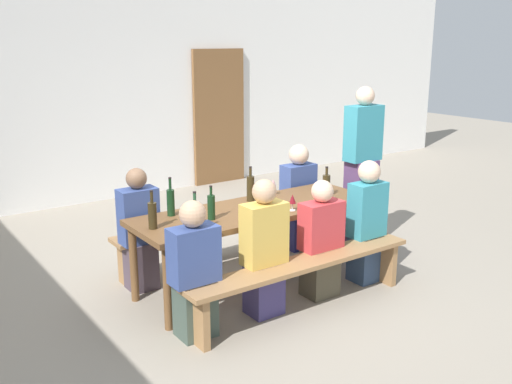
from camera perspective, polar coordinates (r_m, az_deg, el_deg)
The scene contains 21 objects.
ground_plane at distance 5.58m, azimuth 0.00°, elevation -8.97°, with size 24.00×24.00×0.00m, color gray.
back_wall at distance 8.48m, azimuth -15.13°, elevation 9.95°, with size 14.00×0.20×3.20m, color white.
wooden_door at distance 9.23m, azimuth -3.65°, elevation 7.35°, with size 0.90×0.06×2.10m, color brown.
tasting_table at distance 5.34m, azimuth 0.00°, elevation -2.33°, with size 2.33×0.77×0.75m.
bench_near at distance 4.94m, azimuth 4.64°, elevation -7.73°, with size 2.23×0.30×0.45m.
bench_far at distance 5.98m, azimuth -3.80°, elevation -3.62°, with size 2.23×0.30×0.45m.
wine_bottle_0 at distance 4.96m, azimuth -4.42°, elevation -1.44°, with size 0.07×0.07×0.30m.
wine_bottle_1 at distance 5.11m, azimuth -8.38°, elevation -0.95°, with size 0.07×0.07×0.35m.
wine_bottle_2 at distance 4.66m, azimuth -6.00°, elevation -2.49°, with size 0.07×0.07×0.33m.
wine_bottle_3 at distance 5.72m, azimuth 6.92°, elevation 0.69°, with size 0.08×0.08×0.30m.
wine_bottle_4 at distance 5.51m, azimuth -0.55°, elevation 0.41°, with size 0.07×0.07×0.34m.
wine_bottle_5 at distance 4.79m, azimuth -10.14°, elevation -2.20°, with size 0.07×0.07×0.32m.
wine_glass_0 at distance 5.22m, azimuth 3.60°, elevation -0.74°, with size 0.07×0.07×0.15m.
wine_glass_1 at distance 5.73m, azimuth 1.69°, elevation 0.81°, with size 0.06×0.06×0.16m.
seated_guest_near_0 at distance 4.49m, azimuth -6.07°, elevation -7.94°, with size 0.38×0.24×1.10m.
seated_guest_near_1 at distance 4.80m, azimuth 0.80°, elevation -5.84°, with size 0.37×0.24×1.17m.
seated_guest_near_2 at distance 5.19m, azimuth 6.39°, elevation -4.94°, with size 0.39×0.24×1.07m.
seated_guest_near_3 at distance 5.55m, azimuth 10.82°, elevation -3.10°, with size 0.35×0.24×1.17m.
seated_guest_far_0 at distance 5.39m, azimuth -11.39°, elevation -3.93°, with size 0.34×0.24×1.14m.
seated_guest_far_1 at distance 6.33m, azimuth 4.15°, elevation -0.69°, with size 0.37×0.24×1.16m.
standing_host at distance 6.38m, azimuth 10.34°, elevation 2.01°, with size 0.40×0.24×1.77m.
Camera 1 is at (-2.95, -4.16, 2.26)m, focal length 40.72 mm.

